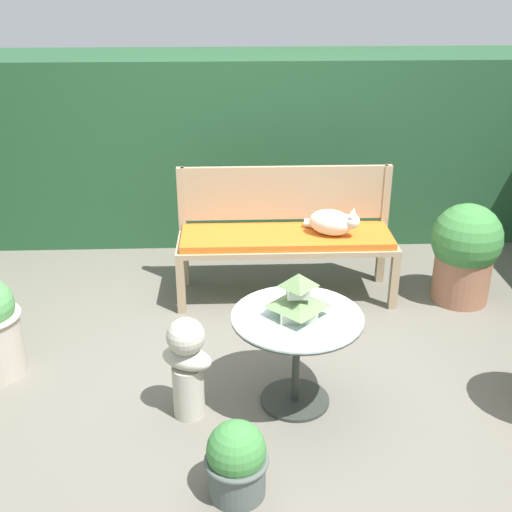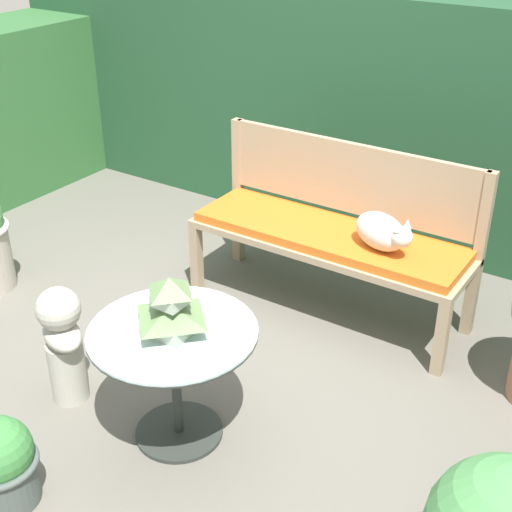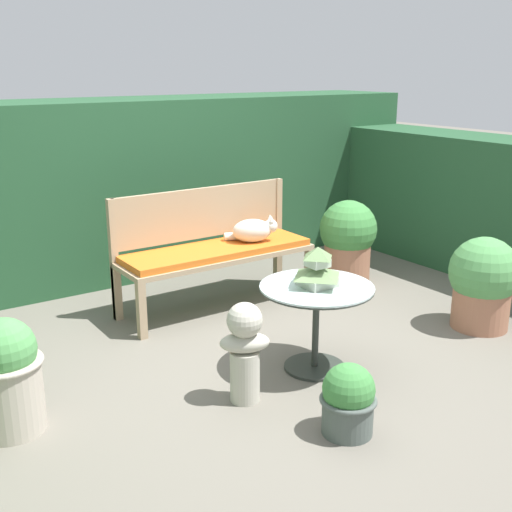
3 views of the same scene
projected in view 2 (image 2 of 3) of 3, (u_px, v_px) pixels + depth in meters
ground at (202, 380)px, 3.67m from camera, size 30.00×30.00×0.00m
foliage_hedge_back at (403, 110)px, 5.04m from camera, size 6.40×0.99×1.64m
garden_bench at (328, 241)px, 4.05m from camera, size 1.63×0.51×0.52m
bench_backrest at (350, 187)px, 4.11m from camera, size 1.63×0.06×0.97m
cat at (382, 232)px, 3.79m from camera, size 0.39×0.35×0.22m
patio_table at (174, 353)px, 3.11m from camera, size 0.74×0.74×0.58m
pagoda_birdhouse at (171, 308)px, 3.00m from camera, size 0.27×0.27×0.26m
garden_bust at (63, 340)px, 3.39m from camera, size 0.34×0.28×0.62m
potted_plant_table_far at (0, 463)px, 2.88m from camera, size 0.31×0.31×0.41m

